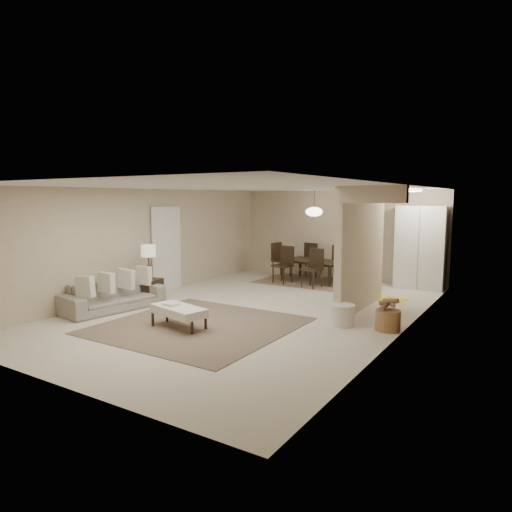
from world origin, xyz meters
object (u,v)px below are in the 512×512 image
Objects in this scene: ottoman_bench at (179,311)px; sofa at (113,295)px; round_pouf at (341,315)px; dining_table at (313,271)px; side_table at (150,290)px; wicker_basket at (388,320)px; pantry_cabinet at (421,248)px.

sofa is at bearing -175.22° from ottoman_bench.
round_pouf is at bearing 49.50° from ottoman_bench.
sofa is at bearing -102.01° from dining_table.
dining_table reaches higher than ottoman_bench.
side_table is 4.36m from round_pouf.
wicker_basket is (3.16, 1.83, -0.13)m from ottoman_bench.
side_table is 4.63m from dining_table.
sofa is 2.06m from ottoman_bench.
pantry_cabinet is 7.47m from sofa.
pantry_cabinet is 6.63m from ottoman_bench.
pantry_cabinet reaches higher than wicker_basket.
sofa is 0.97m from side_table.
side_table is at bearing -105.97° from dining_table.
pantry_cabinet is 4.36m from round_pouf.
dining_table is (-2.70, -0.56, -0.75)m from pantry_cabinet.
dining_table is at bearing 102.52° from ottoman_bench.
ottoman_bench is 2.44× the size of round_pouf.
dining_table is (-3.10, 3.59, 0.12)m from wicker_basket.
side_table reaches higher than round_pouf.
dining_table is (0.06, 5.42, -0.01)m from ottoman_bench.
side_table reaches higher than ottoman_bench.
sofa reaches higher than dining_table.
pantry_cabinet is at bearing -31.54° from sofa.
ottoman_bench is (-2.76, -5.98, -0.74)m from pantry_cabinet.
wicker_basket is at bearing -84.49° from pantry_cabinet.
ottoman_bench is 3.66m from wicker_basket.
wicker_basket is (5.15, 0.56, -0.07)m from side_table.
pantry_cabinet reaches higher than side_table.
side_table reaches higher than wicker_basket.
wicker_basket is at bearing -64.95° from sofa.
pantry_cabinet is 1.02× the size of sofa.
round_pouf is 4.34m from dining_table.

